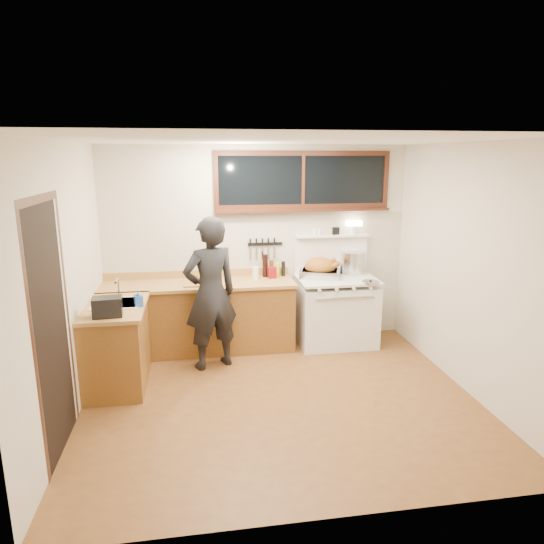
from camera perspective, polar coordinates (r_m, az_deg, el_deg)
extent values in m
cube|color=brown|center=(5.22, 0.96, -14.72)|extent=(4.00, 3.50, 0.02)
cube|color=beige|center=(6.46, -1.73, 3.17)|extent=(4.00, 0.05, 2.60)
cube|color=beige|center=(3.09, 6.85, -8.58)|extent=(4.00, 0.05, 2.60)
cube|color=beige|center=(4.83, -23.39, -1.50)|extent=(0.05, 3.50, 2.60)
cube|color=beige|center=(5.46, 22.43, 0.24)|extent=(0.05, 3.50, 2.60)
cube|color=white|center=(4.60, 1.09, 15.60)|extent=(4.00, 3.50, 0.05)
cube|color=brown|center=(6.31, -8.55, -5.39)|extent=(2.40, 0.60, 0.86)
cube|color=#AB7D44|center=(6.17, -8.70, -1.47)|extent=(2.44, 0.64, 0.04)
cube|color=#AB7D44|center=(6.44, -8.75, -0.19)|extent=(2.40, 0.03, 0.10)
sphere|color=#B78C38|center=(6.04, -18.15, -4.10)|extent=(0.03, 0.03, 0.03)
sphere|color=#B78C38|center=(5.98, -13.41, -3.97)|extent=(0.03, 0.03, 0.03)
sphere|color=#B78C38|center=(5.96, -8.61, -3.80)|extent=(0.03, 0.03, 0.03)
sphere|color=#B78C38|center=(5.98, -3.80, -3.61)|extent=(0.03, 0.03, 0.03)
sphere|color=#B78C38|center=(6.04, 0.46, -3.42)|extent=(0.03, 0.03, 0.03)
cube|color=brown|center=(5.61, -17.77, -8.37)|extent=(0.60, 1.05, 0.86)
cube|color=#AB7D44|center=(5.46, -18.01, -3.98)|extent=(0.64, 1.09, 0.04)
cube|color=white|center=(5.54, -17.76, -4.14)|extent=(0.45, 0.40, 0.14)
cube|color=white|center=(5.52, -17.81, -3.49)|extent=(0.50, 0.45, 0.01)
cylinder|color=silver|center=(5.66, -17.63, -1.85)|extent=(0.02, 0.02, 0.24)
cylinder|color=silver|center=(5.56, -17.83, -0.98)|extent=(0.02, 0.18, 0.02)
cube|color=white|center=(6.52, 7.53, -4.91)|extent=(1.00, 0.70, 0.82)
cube|color=white|center=(6.39, 7.66, -0.86)|extent=(1.02, 0.72, 0.03)
cube|color=white|center=(6.18, 8.45, -4.91)|extent=(0.88, 0.02, 0.46)
cylinder|color=silver|center=(6.09, 8.61, -3.03)|extent=(0.75, 0.02, 0.02)
cylinder|color=white|center=(5.98, 5.59, -2.16)|extent=(0.04, 0.03, 0.04)
cylinder|color=white|center=(6.04, 7.62, -2.06)|extent=(0.04, 0.03, 0.04)
cylinder|color=white|center=(6.10, 9.60, -1.96)|extent=(0.04, 0.03, 0.04)
cylinder|color=white|center=(6.17, 11.54, -1.86)|extent=(0.04, 0.03, 0.04)
cube|color=white|center=(6.63, 6.94, 2.03)|extent=(1.00, 0.05, 0.50)
cube|color=white|center=(6.56, 7.08, 4.25)|extent=(1.00, 0.12, 0.03)
cylinder|color=white|center=(6.63, 9.60, 4.90)|extent=(0.11, 0.11, 0.11)
cube|color=#FFE5B2|center=(6.62, 9.63, 5.67)|extent=(0.20, 0.10, 0.07)
cube|color=black|center=(6.56, 7.52, 4.82)|extent=(0.09, 0.05, 0.10)
cylinder|color=white|center=(6.50, 5.56, 4.75)|extent=(0.04, 0.04, 0.09)
cylinder|color=white|center=(6.48, 5.05, 4.74)|extent=(0.04, 0.04, 0.09)
cube|color=black|center=(6.42, 3.67, 10.74)|extent=(2.20, 0.01, 0.62)
cube|color=black|center=(6.41, 3.73, 13.77)|extent=(2.32, 0.04, 0.06)
cube|color=black|center=(6.44, 3.64, 7.71)|extent=(2.32, 0.04, 0.06)
cube|color=black|center=(6.27, -6.63, 10.61)|extent=(0.06, 0.04, 0.62)
cube|color=black|center=(6.75, 13.24, 10.55)|extent=(0.06, 0.04, 0.62)
cube|color=black|center=(6.42, 3.68, 10.73)|extent=(0.04, 0.04, 0.62)
cube|color=black|center=(6.40, 3.72, 7.27)|extent=(2.32, 0.13, 0.03)
cube|color=black|center=(4.38, -24.38, -6.49)|extent=(0.01, 0.86, 2.10)
cube|color=black|center=(3.94, -26.13, -8.85)|extent=(0.01, 0.07, 2.10)
cube|color=black|center=(4.82, -22.87, -4.56)|extent=(0.01, 0.07, 2.10)
cube|color=black|center=(4.16, -25.78, 7.74)|extent=(0.01, 1.04, 0.07)
cube|color=black|center=(6.43, -0.81, 3.32)|extent=(0.46, 0.02, 0.04)
cube|color=silver|center=(6.41, -2.56, 2.27)|extent=(0.02, 0.00, 0.18)
cube|color=black|center=(6.38, -2.57, 3.50)|extent=(0.02, 0.02, 0.10)
cube|color=silver|center=(6.42, -1.85, 2.29)|extent=(0.02, 0.00, 0.18)
cube|color=black|center=(6.39, -1.86, 3.52)|extent=(0.02, 0.02, 0.10)
cube|color=silver|center=(6.43, -1.14, 2.31)|extent=(0.02, 0.00, 0.18)
cube|color=black|center=(6.40, -1.14, 3.54)|extent=(0.02, 0.02, 0.10)
cube|color=silver|center=(6.44, -0.43, 2.34)|extent=(0.03, 0.00, 0.18)
cube|color=black|center=(6.41, -0.43, 3.56)|extent=(0.02, 0.02, 0.10)
cube|color=silver|center=(6.45, 0.27, 2.36)|extent=(0.03, 0.00, 0.18)
cube|color=black|center=(6.43, 0.27, 3.58)|extent=(0.02, 0.02, 0.10)
imported|color=black|center=(5.66, -7.24, -2.56)|extent=(0.77, 0.65, 1.80)
imported|color=blue|center=(5.32, -15.44, -3.01)|extent=(0.10, 0.10, 0.18)
cube|color=black|center=(5.09, -18.80, -3.90)|extent=(0.30, 0.22, 0.20)
cube|color=#AB7D44|center=(6.11, -8.23, -1.30)|extent=(0.46, 0.34, 0.02)
ellipsoid|color=#97591B|center=(6.10, -8.25, -0.71)|extent=(0.25, 0.18, 0.14)
sphere|color=#97591B|center=(6.15, -7.22, -0.32)|extent=(0.06, 0.06, 0.06)
sphere|color=#97591B|center=(6.04, -7.18, -0.57)|extent=(0.06, 0.06, 0.06)
cube|color=silver|center=(6.41, 5.64, -0.17)|extent=(0.60, 0.52, 0.10)
cube|color=#3F3F42|center=(6.40, 5.64, 0.14)|extent=(0.53, 0.45, 0.03)
torus|color=silver|center=(6.34, 3.32, 0.18)|extent=(0.05, 0.10, 0.10)
torus|color=silver|center=(6.47, 7.92, 0.35)|extent=(0.05, 0.10, 0.10)
ellipsoid|color=#97591B|center=(6.39, 5.66, 0.62)|extent=(0.47, 0.41, 0.25)
cylinder|color=#97591B|center=(6.33, 7.07, 0.65)|extent=(0.15, 0.10, 0.11)
sphere|color=#97591B|center=(6.34, 7.71, 0.98)|extent=(0.08, 0.08, 0.08)
cylinder|color=#97591B|center=(6.51, 6.60, 1.02)|extent=(0.15, 0.10, 0.11)
sphere|color=#97591B|center=(6.52, 7.23, 1.34)|extent=(0.08, 0.08, 0.08)
cylinder|color=silver|center=(6.65, 9.44, 1.10)|extent=(0.39, 0.39, 0.30)
cylinder|color=silver|center=(6.60, 7.43, 0.28)|extent=(0.21, 0.21, 0.12)
cylinder|color=black|center=(6.71, 7.52, 0.92)|extent=(0.07, 0.16, 0.02)
cylinder|color=silver|center=(6.22, 11.52, -1.15)|extent=(0.26, 0.26, 0.02)
sphere|color=black|center=(6.22, 11.52, -0.99)|extent=(0.03, 0.03, 0.03)
cube|color=maroon|center=(6.32, 0.00, -0.07)|extent=(0.11, 0.09, 0.15)
cylinder|color=white|center=(6.28, -1.96, -0.10)|extent=(0.11, 0.11, 0.16)
cylinder|color=black|center=(6.38, -0.81, 0.75)|extent=(0.07, 0.07, 0.30)
cylinder|color=black|center=(6.40, -0.06, 0.43)|extent=(0.06, 0.06, 0.22)
cylinder|color=black|center=(6.41, 0.62, 0.28)|extent=(0.06, 0.06, 0.18)
cylinder|color=black|center=(6.42, 1.33, 0.39)|extent=(0.05, 0.05, 0.20)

